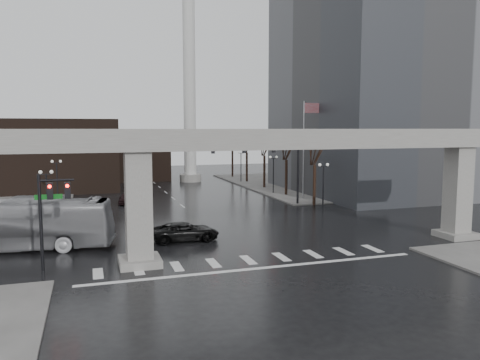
{
  "coord_description": "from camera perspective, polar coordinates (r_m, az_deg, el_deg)",
  "views": [
    {
      "loc": [
        -9.87,
        -29.76,
        8.72
      ],
      "look_at": [
        1.91,
        6.66,
        4.5
      ],
      "focal_mm": 35.0,
      "sensor_mm": 36.0,
      "label": 1
    }
  ],
  "objects": [
    {
      "name": "flagpole_assembly",
      "position": [
        57.56,
        8.04,
        5.05
      ],
      "size": [
        2.06,
        0.12,
        12.0
      ],
      "color": "silver",
      "rests_on": "ground"
    },
    {
      "name": "lamp_left_0",
      "position": [
        44.22,
        -22.5,
        -1.0
      ],
      "size": [
        1.22,
        0.32,
        5.11
      ],
      "color": "black",
      "rests_on": "ground"
    },
    {
      "name": "elevated_guideway",
      "position": [
        31.83,
        2.59,
        2.97
      ],
      "size": [
        48.0,
        2.6,
        8.7
      ],
      "color": "gray",
      "rests_on": "ground"
    },
    {
      "name": "signal_left_pole",
      "position": [
        30.71,
        -22.18,
        -2.89
      ],
      "size": [
        2.3,
        0.3,
        6.0
      ],
      "color": "black",
      "rests_on": "ground"
    },
    {
      "name": "tree_right_0",
      "position": [
        53.97,
        9.08,
        -0.1
      ],
      "size": [
        1.09,
        1.58,
        7.5
      ],
      "color": "black",
      "rests_on": "ground"
    },
    {
      "name": "signal_mast_arm",
      "position": [
        52.17,
        3.31,
        3.11
      ],
      "size": [
        12.12,
        0.43,
        8.0
      ],
      "color": "black",
      "rests_on": "ground"
    },
    {
      "name": "pickup_truck",
      "position": [
        36.91,
        -6.65,
        -6.27
      ],
      "size": [
        5.21,
        2.41,
        1.45
      ],
      "primitive_type": "imported",
      "rotation": [
        0.0,
        0.0,
        1.57
      ],
      "color": "black",
      "rests_on": "ground"
    },
    {
      "name": "building_far_left",
      "position": [
        71.97,
        -21.21,
        2.91
      ],
      "size": [
        16.0,
        14.0,
        10.0
      ],
      "primitive_type": "cube",
      "color": "black",
      "rests_on": "ground"
    },
    {
      "name": "lamp_right_2",
      "position": [
        75.65,
        0.12,
        2.32
      ],
      "size": [
        1.22,
        0.32,
        5.11
      ],
      "color": "black",
      "rests_on": "ground"
    },
    {
      "name": "tree_right_3",
      "position": [
        76.03,
        0.85,
        1.96
      ],
      "size": [
        1.11,
        1.66,
        8.02
      ],
      "color": "black",
      "rests_on": "ground"
    },
    {
      "name": "tree_right_2",
      "position": [
        68.53,
        3.01,
        1.43
      ],
      "size": [
        1.1,
        1.63,
        7.85
      ],
      "color": "black",
      "rests_on": "ground"
    },
    {
      "name": "city_bus",
      "position": [
        37.4,
        -25.64,
        -4.87
      ],
      "size": [
        13.88,
        5.6,
        3.77
      ],
      "primitive_type": "imported",
      "rotation": [
        0.0,
        0.0,
        1.39
      ],
      "color": "#97969B",
      "rests_on": "ground"
    },
    {
      "name": "lamp_left_2",
      "position": [
        72.04,
        -20.77,
        1.71
      ],
      "size": [
        1.22,
        0.32,
        5.11
      ],
      "color": "black",
      "rests_on": "ground"
    },
    {
      "name": "tree_right_4",
      "position": [
        83.62,
        -0.91,
        2.4
      ],
      "size": [
        1.12,
        1.69,
        8.19
      ],
      "color": "black",
      "rests_on": "ground"
    },
    {
      "name": "lamp_left_1",
      "position": [
        58.11,
        -21.43,
        0.68
      ],
      "size": [
        1.22,
        0.32,
        5.11
      ],
      "color": "black",
      "rests_on": "ground"
    },
    {
      "name": "lamp_right_1",
      "position": [
        62.53,
        4.09,
        1.46
      ],
      "size": [
        1.22,
        0.32,
        5.11
      ],
      "color": "black",
      "rests_on": "ground"
    },
    {
      "name": "far_car",
      "position": [
        56.0,
        -13.68,
        -2.16
      ],
      "size": [
        2.2,
        4.09,
        1.32
      ],
      "primitive_type": "imported",
      "rotation": [
        0.0,
        0.0,
        -0.17
      ],
      "color": "black",
      "rests_on": "ground"
    },
    {
      "name": "office_tower",
      "position": [
        68.51,
        16.69,
        16.36
      ],
      "size": [
        22.0,
        26.0,
        42.0
      ],
      "primitive_type": "cube",
      "color": "#57575C",
      "rests_on": "ground"
    },
    {
      "name": "smokestack",
      "position": [
        77.54,
        -6.17,
        9.68
      ],
      "size": [
        3.6,
        3.6,
        30.0
      ],
      "color": "beige",
      "rests_on": "ground"
    },
    {
      "name": "sidewalk_ne",
      "position": [
        75.4,
        10.62,
        -0.4
      ],
      "size": [
        28.0,
        36.0,
        0.15
      ],
      "primitive_type": "cube",
      "color": "slate",
      "rests_on": "ground"
    },
    {
      "name": "tree_right_1",
      "position": [
        61.16,
        5.68,
        0.75
      ],
      "size": [
        1.09,
        1.61,
        7.67
      ],
      "color": "black",
      "rests_on": "ground"
    },
    {
      "name": "ground",
      "position": [
        32.54,
        0.42,
        -9.25
      ],
      "size": [
        160.0,
        160.0,
        0.0
      ],
      "primitive_type": "plane",
      "color": "black",
      "rests_on": "ground"
    },
    {
      "name": "lamp_right_0",
      "position": [
        49.88,
        10.13,
        0.16
      ],
      "size": [
        1.22,
        0.32,
        5.11
      ],
      "color": "black",
      "rests_on": "ground"
    },
    {
      "name": "building_far_mid",
      "position": [
        82.27,
        -12.42,
        2.86
      ],
      "size": [
        10.0,
        10.0,
        8.0
      ],
      "primitive_type": "cube",
      "color": "black",
      "rests_on": "ground"
    }
  ]
}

